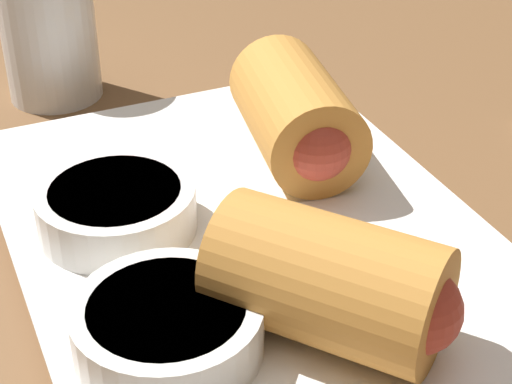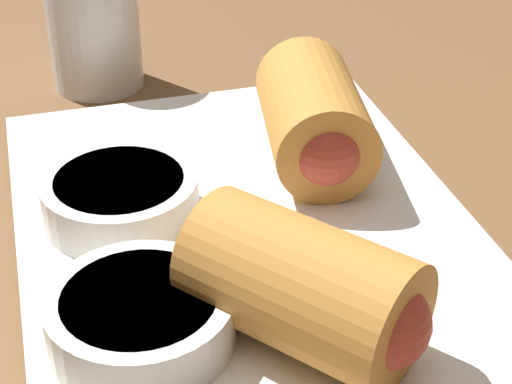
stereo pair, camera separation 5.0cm
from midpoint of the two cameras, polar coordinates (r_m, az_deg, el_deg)
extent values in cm
cube|color=brown|center=(42.52, -1.78, -8.14)|extent=(180.00, 140.00, 2.00)
cube|color=white|center=(44.35, -3.23, -3.54)|extent=(30.72, 22.28, 1.20)
cube|color=white|center=(43.91, -3.26, -2.75)|extent=(31.95, 23.17, 0.30)
cylinder|color=#C68438|center=(48.58, -0.24, 5.19)|extent=(10.45, 7.16, 5.62)
sphere|color=#B23D2D|center=(45.21, 0.98, 2.91)|extent=(3.66, 3.66, 3.66)
cylinder|color=#C68438|center=(35.89, 0.80, -6.13)|extent=(11.05, 10.40, 5.62)
sphere|color=#B23D2D|center=(34.70, 6.72, -8.01)|extent=(3.66, 3.66, 3.66)
cylinder|color=silver|center=(44.16, -12.51, -1.23)|extent=(8.11, 8.11, 2.40)
cylinder|color=maroon|center=(43.63, -12.67, -0.16)|extent=(6.65, 6.65, 0.43)
cylinder|color=silver|center=(36.60, -9.86, -9.12)|extent=(8.11, 8.11, 2.40)
cylinder|color=#477038|center=(35.96, -10.01, -7.95)|extent=(6.65, 6.65, 0.43)
cylinder|color=silver|center=(60.52, -16.10, 10.73)|extent=(6.38, 6.38, 10.66)
camera|label=1|loc=(0.03, -93.36, -2.18)|focal=60.00mm
camera|label=2|loc=(0.03, 86.64, 2.18)|focal=60.00mm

